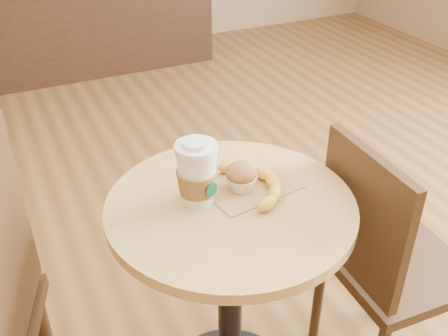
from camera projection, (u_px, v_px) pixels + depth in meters
name	position (u px, v px, depth m)	size (l,w,h in m)	color
cafe_table	(230.00, 273.00, 1.45)	(0.64, 0.64, 0.75)	black
chair_right	(385.00, 260.00, 1.55)	(0.40, 0.40, 0.86)	#382513
service_counter	(57.00, 1.00, 3.82)	(2.30, 0.65, 1.04)	black
kraft_bag	(249.00, 185.00, 1.39)	(0.24, 0.18, 0.00)	#A37D4E
coffee_cup	(197.00, 175.00, 1.29)	(0.11, 0.11, 0.18)	silver
muffin	(241.00, 177.00, 1.35)	(0.08, 0.08, 0.08)	silver
banana	(257.00, 182.00, 1.37)	(0.14, 0.26, 0.03)	gold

